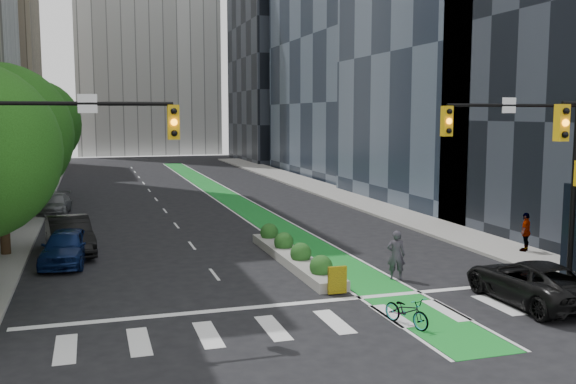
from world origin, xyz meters
TOP-DOWN VIEW (x-y plane):
  - ground at (0.00, 0.00)m, footprint 160.00×160.00m
  - sidewalk_left at (-11.80, 25.00)m, footprint 3.60×90.00m
  - sidewalk_right at (11.80, 25.00)m, footprint 3.60×90.00m
  - bike_lane_paint at (3.00, 30.00)m, footprint 2.20×70.00m
  - building_dark_end at (20.00, 68.00)m, footprint 14.00×18.00m
  - tree_mid at (-11.00, 12.00)m, footprint 6.40×6.40m
  - tree_midfar at (-11.00, 22.00)m, footprint 5.60×5.60m
  - tree_far at (-11.00, 32.00)m, footprint 6.60×6.60m
  - signal_left at (-8.70, 0.46)m, footprint 6.14×0.51m
  - signal_right at (8.67, 0.47)m, footprint 5.82×0.51m
  - median_planter at (1.20, 7.04)m, footprint 1.20×10.26m
  - bicycle at (2.00, -2.00)m, footprint 1.17×1.89m
  - cyclist at (4.20, 3.13)m, footprint 0.84×0.70m
  - parked_car_left_near at (-8.31, 9.69)m, footprint 2.40×4.72m
  - parked_car_left_mid at (-8.23, 11.92)m, footprint 2.50×5.41m
  - parked_car_left_far at (-9.50, 24.68)m, footprint 2.20×4.60m
  - parked_car_right at (7.28, -1.06)m, footprint 2.49×5.38m
  - pedestrian_far at (12.03, 5.51)m, footprint 1.11×1.00m

SIDE VIEW (x-z plane):
  - ground at x=0.00m, z-range 0.00..0.00m
  - bike_lane_paint at x=3.00m, z-range 0.00..0.01m
  - sidewalk_left at x=-11.80m, z-range 0.00..0.15m
  - sidewalk_right at x=11.80m, z-range 0.00..0.15m
  - median_planter at x=1.20m, z-range -0.18..0.92m
  - bicycle at x=2.00m, z-range 0.00..0.94m
  - parked_car_left_far at x=-9.50m, z-range 0.00..1.30m
  - parked_car_right at x=7.28m, z-range 0.00..1.49m
  - parked_car_left_near at x=-8.31m, z-range 0.00..1.54m
  - parked_car_left_mid at x=-8.23m, z-range 0.00..1.72m
  - cyclist at x=4.20m, z-range 0.00..1.96m
  - pedestrian_far at x=12.03m, z-range 0.15..1.96m
  - signal_left at x=-8.70m, z-range 1.18..8.38m
  - signal_right at x=8.67m, z-range 1.20..8.40m
  - tree_midfar at x=-11.00m, z-range 1.07..8.83m
  - tree_mid at x=-11.00m, z-range 1.18..9.96m
  - tree_far at x=-11.00m, z-range 1.19..10.20m
  - building_dark_end at x=20.00m, z-range 0.00..28.00m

